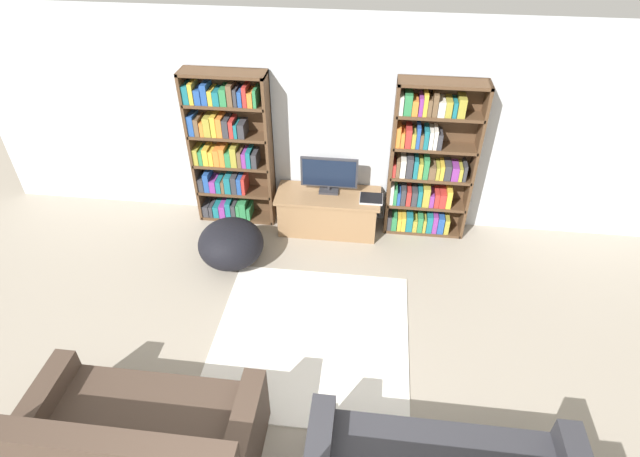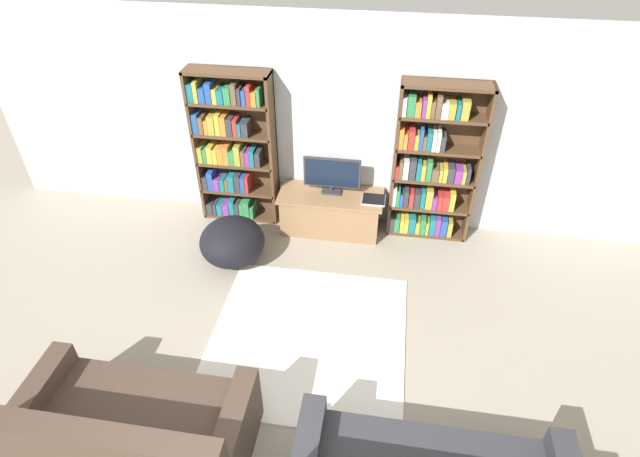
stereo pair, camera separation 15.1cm
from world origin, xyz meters
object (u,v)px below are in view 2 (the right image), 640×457
(couch_left_sectional, at_px, (133,435))
(beanbag_ottoman, at_px, (232,242))
(television, at_px, (332,175))
(tv_stand, at_px, (331,212))
(bookshelf_left, at_px, (232,148))
(bookshelf_right, at_px, (431,167))
(laptop, at_px, (374,200))

(couch_left_sectional, relative_size, beanbag_ottoman, 2.36)
(television, relative_size, couch_left_sectional, 0.39)
(tv_stand, bearing_deg, beanbag_ottoman, -143.70)
(bookshelf_left, bearing_deg, television, -3.87)
(television, distance_m, beanbag_ottoman, 1.44)
(bookshelf_right, relative_size, tv_stand, 1.53)
(bookshelf_right, xyz_separation_m, tv_stand, (-1.17, -0.15, -0.67))
(tv_stand, xyz_separation_m, couch_left_sectional, (-1.11, -3.25, 0.04))
(television, xyz_separation_m, beanbag_ottoman, (-1.06, -0.84, -0.51))
(tv_stand, relative_size, couch_left_sectional, 0.72)
(tv_stand, bearing_deg, laptop, -5.10)
(bookshelf_right, height_order, couch_left_sectional, bookshelf_right)
(laptop, bearing_deg, bookshelf_right, 17.29)
(bookshelf_right, xyz_separation_m, laptop, (-0.64, -0.20, -0.40))
(bookshelf_right, bearing_deg, tv_stand, -172.64)
(couch_left_sectional, bearing_deg, laptop, 62.89)
(bookshelf_left, bearing_deg, beanbag_ottoman, -77.73)
(beanbag_ottoman, bearing_deg, laptop, 24.67)
(laptop, xyz_separation_m, couch_left_sectional, (-1.64, -3.20, -0.24))
(bookshelf_left, distance_m, tv_stand, 1.46)
(television, relative_size, beanbag_ottoman, 0.92)
(bookshelf_left, distance_m, couch_left_sectional, 3.47)
(bookshelf_left, bearing_deg, couch_left_sectional, -87.48)
(tv_stand, xyz_separation_m, laptop, (0.53, -0.05, 0.27))
(bookshelf_left, height_order, beanbag_ottoman, bookshelf_left)
(laptop, bearing_deg, television, 167.93)
(bookshelf_right, height_order, beanbag_ottoman, bookshelf_right)
(couch_left_sectional, bearing_deg, bookshelf_right, 56.21)
(television, height_order, beanbag_ottoman, television)
(bookshelf_left, xyz_separation_m, beanbag_ottoman, (0.20, -0.93, -0.72))
(bookshelf_right, relative_size, beanbag_ottoman, 2.60)
(laptop, bearing_deg, beanbag_ottoman, -155.33)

